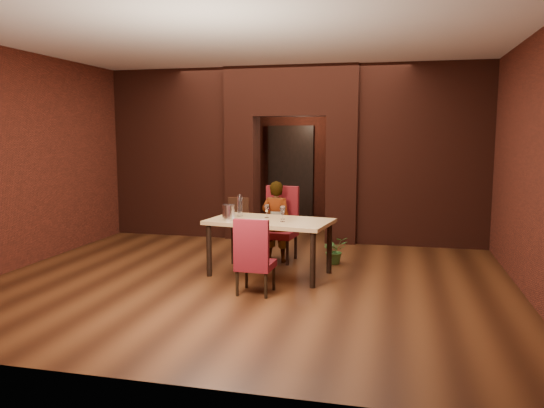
{
  "coord_description": "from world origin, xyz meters",
  "views": [
    {
      "loc": [
        1.92,
        -7.69,
        1.98
      ],
      "look_at": [
        0.1,
        0.0,
        0.93
      ],
      "focal_mm": 35.0,
      "sensor_mm": 36.0,
      "label": 1
    }
  ],
  "objects_px": {
    "wine_glass_c": "(283,215)",
    "water_bottle": "(240,205)",
    "chair_near": "(256,255)",
    "wine_bucket": "(229,212)",
    "person_seated": "(276,222)",
    "wine_glass_b": "(283,213)",
    "potted_plant": "(335,250)",
    "chair_far": "(278,224)",
    "wine_glass_a": "(267,211)",
    "dining_table": "(270,247)"
  },
  "relations": [
    {
      "from": "chair_near",
      "to": "wine_glass_a",
      "type": "xyz_separation_m",
      "value": [
        -0.12,
        1.05,
        0.4
      ]
    },
    {
      "from": "dining_table",
      "to": "wine_glass_c",
      "type": "relative_size",
      "value": 8.4
    },
    {
      "from": "wine_bucket",
      "to": "water_bottle",
      "type": "xyz_separation_m",
      "value": [
        0.05,
        0.38,
        0.05
      ]
    },
    {
      "from": "dining_table",
      "to": "wine_bucket",
      "type": "relative_size",
      "value": 7.74
    },
    {
      "from": "wine_glass_c",
      "to": "dining_table",
      "type": "bearing_deg",
      "value": 148.85
    },
    {
      "from": "person_seated",
      "to": "dining_table",
      "type": "bearing_deg",
      "value": 99.15
    },
    {
      "from": "chair_far",
      "to": "wine_bucket",
      "type": "bearing_deg",
      "value": -109.98
    },
    {
      "from": "dining_table",
      "to": "person_seated",
      "type": "xyz_separation_m",
      "value": [
        -0.09,
        0.79,
        0.24
      ]
    },
    {
      "from": "wine_glass_c",
      "to": "potted_plant",
      "type": "height_order",
      "value": "wine_glass_c"
    },
    {
      "from": "person_seated",
      "to": "wine_glass_b",
      "type": "distance_m",
      "value": 0.8
    },
    {
      "from": "wine_bucket",
      "to": "potted_plant",
      "type": "xyz_separation_m",
      "value": [
        1.36,
        1.02,
        -0.69
      ]
    },
    {
      "from": "wine_glass_a",
      "to": "wine_glass_b",
      "type": "height_order",
      "value": "wine_glass_b"
    },
    {
      "from": "chair_near",
      "to": "wine_bucket",
      "type": "xyz_separation_m",
      "value": [
        -0.58,
        0.72,
        0.42
      ]
    },
    {
      "from": "chair_near",
      "to": "wine_glass_c",
      "type": "height_order",
      "value": "wine_glass_c"
    },
    {
      "from": "person_seated",
      "to": "potted_plant",
      "type": "height_order",
      "value": "person_seated"
    },
    {
      "from": "person_seated",
      "to": "wine_glass_c",
      "type": "height_order",
      "value": "person_seated"
    },
    {
      "from": "chair_far",
      "to": "wine_glass_c",
      "type": "relative_size",
      "value": 5.8
    },
    {
      "from": "chair_near",
      "to": "wine_bucket",
      "type": "distance_m",
      "value": 1.02
    },
    {
      "from": "dining_table",
      "to": "person_seated",
      "type": "height_order",
      "value": "person_seated"
    },
    {
      "from": "chair_near",
      "to": "wine_bucket",
      "type": "bearing_deg",
      "value": -49.12
    },
    {
      "from": "chair_far",
      "to": "wine_glass_c",
      "type": "xyz_separation_m",
      "value": [
        0.28,
        -0.96,
        0.31
      ]
    },
    {
      "from": "person_seated",
      "to": "potted_plant",
      "type": "bearing_deg",
      "value": -173.11
    },
    {
      "from": "chair_far",
      "to": "wine_glass_a",
      "type": "bearing_deg",
      "value": -85.52
    },
    {
      "from": "dining_table",
      "to": "wine_glass_a",
      "type": "distance_m",
      "value": 0.52
    },
    {
      "from": "wine_glass_a",
      "to": "dining_table",
      "type": "bearing_deg",
      "value": -62.53
    },
    {
      "from": "chair_near",
      "to": "water_bottle",
      "type": "relative_size",
      "value": 2.98
    },
    {
      "from": "wine_glass_c",
      "to": "water_bottle",
      "type": "relative_size",
      "value": 0.62
    },
    {
      "from": "wine_bucket",
      "to": "wine_glass_a",
      "type": "bearing_deg",
      "value": 34.76
    },
    {
      "from": "wine_glass_c",
      "to": "potted_plant",
      "type": "bearing_deg",
      "value": 58.37
    },
    {
      "from": "person_seated",
      "to": "wine_glass_a",
      "type": "relative_size",
      "value": 6.77
    },
    {
      "from": "dining_table",
      "to": "wine_bucket",
      "type": "height_order",
      "value": "wine_bucket"
    },
    {
      "from": "chair_far",
      "to": "chair_near",
      "type": "relative_size",
      "value": 1.21
    },
    {
      "from": "dining_table",
      "to": "chair_near",
      "type": "distance_m",
      "value": 0.89
    },
    {
      "from": "dining_table",
      "to": "person_seated",
      "type": "relative_size",
      "value": 1.33
    },
    {
      "from": "wine_glass_a",
      "to": "potted_plant",
      "type": "bearing_deg",
      "value": 37.72
    },
    {
      "from": "wine_glass_b",
      "to": "person_seated",
      "type": "bearing_deg",
      "value": 109.92
    },
    {
      "from": "chair_far",
      "to": "wine_glass_a",
      "type": "height_order",
      "value": "chair_far"
    },
    {
      "from": "wine_glass_a",
      "to": "wine_glass_b",
      "type": "bearing_deg",
      "value": -18.87
    },
    {
      "from": "person_seated",
      "to": "potted_plant",
      "type": "relative_size",
      "value": 2.98
    },
    {
      "from": "chair_near",
      "to": "potted_plant",
      "type": "distance_m",
      "value": 1.93
    },
    {
      "from": "person_seated",
      "to": "wine_glass_b",
      "type": "bearing_deg",
      "value": 112.66
    },
    {
      "from": "wine_glass_a",
      "to": "potted_plant",
      "type": "relative_size",
      "value": 0.44
    },
    {
      "from": "person_seated",
      "to": "water_bottle",
      "type": "height_order",
      "value": "person_seated"
    },
    {
      "from": "wine_glass_a",
      "to": "person_seated",
      "type": "bearing_deg",
      "value": 90.58
    },
    {
      "from": "potted_plant",
      "to": "chair_far",
      "type": "bearing_deg",
      "value": -178.7
    },
    {
      "from": "wine_bucket",
      "to": "potted_plant",
      "type": "distance_m",
      "value": 1.83
    },
    {
      "from": "dining_table",
      "to": "wine_glass_b",
      "type": "xyz_separation_m",
      "value": [
        0.17,
        0.07,
        0.49
      ]
    },
    {
      "from": "wine_glass_b",
      "to": "water_bottle",
      "type": "bearing_deg",
      "value": 168.22
    },
    {
      "from": "chair_near",
      "to": "wine_glass_c",
      "type": "relative_size",
      "value": 4.8
    },
    {
      "from": "chair_far",
      "to": "water_bottle",
      "type": "height_order",
      "value": "chair_far"
    }
  ]
}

